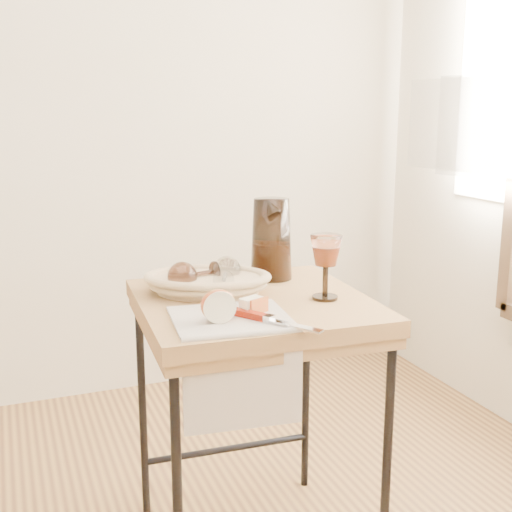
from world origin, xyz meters
name	(u,v)px	position (x,y,z in m)	size (l,w,h in m)	color
wall_back	(15,87)	(0.00, 1.80, 1.35)	(3.60, 0.00, 2.70)	beige
side_table	(253,429)	(0.52, 0.51, 0.38)	(0.60, 0.60, 0.77)	brown
tea_towel	(231,318)	(0.41, 0.36, 0.77)	(0.28, 0.25, 0.01)	silver
bread_basket	(208,284)	(0.43, 0.60, 0.79)	(0.31, 0.21, 0.05)	#A27B5B
goblet_lying_a	(197,274)	(0.40, 0.62, 0.82)	(0.13, 0.08, 0.08)	brown
goblet_lying_b	(225,274)	(0.47, 0.59, 0.82)	(0.13, 0.08, 0.08)	white
pitcher	(271,239)	(0.65, 0.69, 0.89)	(0.17, 0.25, 0.28)	black
wine_goblet	(326,267)	(0.70, 0.43, 0.86)	(0.09, 0.09, 0.18)	white
apple_half	(218,305)	(0.37, 0.34, 0.81)	(0.08, 0.04, 0.08)	red
apple_wedge	(251,305)	(0.47, 0.37, 0.79)	(0.06, 0.03, 0.04)	#F2E7C3
table_knife	(272,319)	(0.48, 0.28, 0.78)	(0.24, 0.03, 0.02)	silver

